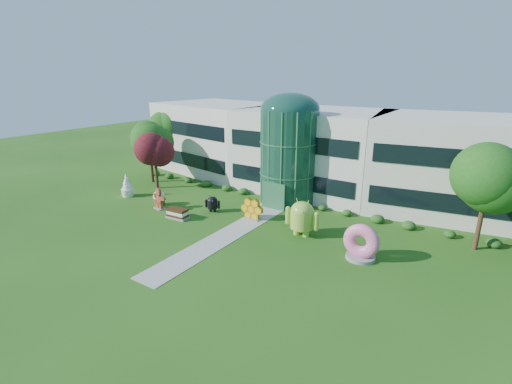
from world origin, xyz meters
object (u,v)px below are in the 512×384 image
Objects in this scene: gingerbread at (159,198)px; android_black at (212,203)px; android_green at (302,216)px; donut at (362,241)px.

android_black is at bearing 37.94° from gingerbread.
android_green is 10.05m from android_black.
android_black is 5.63m from gingerbread.
gingerbread is (-5.12, -2.32, 0.19)m from android_black.
android_green is at bearing -18.51° from android_black.
android_black is (-10.01, 0.20, -0.86)m from android_green.
android_green is 15.30m from gingerbread.
donut is (15.62, -1.48, 0.49)m from android_black.
gingerbread is at bearing -172.98° from android_black.
gingerbread reaches higher than android_black.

